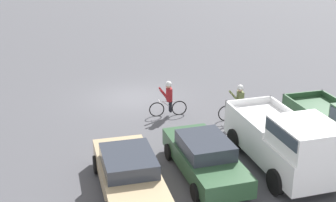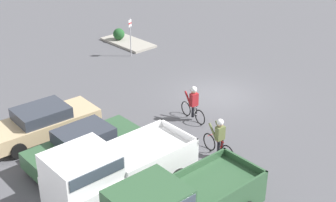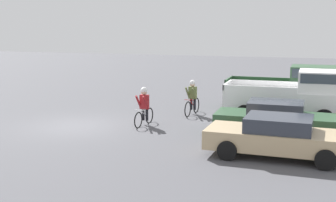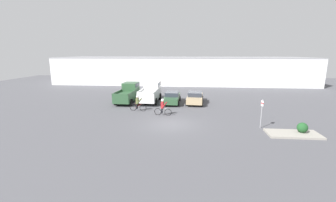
{
  "view_description": "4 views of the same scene",
  "coord_description": "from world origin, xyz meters",
  "px_view_note": "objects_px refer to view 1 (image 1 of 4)",
  "views": [
    {
      "loc": [
        5.31,
        21.86,
        8.38
      ],
      "look_at": [
        -0.56,
        3.98,
        1.2
      ],
      "focal_mm": 50.0,
      "sensor_mm": 36.0,
      "label": 1
    },
    {
      "loc": [
        -14.18,
        16.7,
        10.29
      ],
      "look_at": [
        -0.56,
        3.98,
        1.2
      ],
      "focal_mm": 50.0,
      "sensor_mm": 36.0,
      "label": 2
    },
    {
      "loc": [
        17.85,
        9.28,
        4.57
      ],
      "look_at": [
        -0.56,
        3.98,
        1.2
      ],
      "focal_mm": 50.0,
      "sensor_mm": 36.0,
      "label": 3
    },
    {
      "loc": [
        1.59,
        -18.68,
        6.11
      ],
      "look_at": [
        -0.56,
        3.98,
        1.2
      ],
      "focal_mm": 24.0,
      "sensor_mm": 36.0,
      "label": 4
    }
  ],
  "objects_px": {
    "pickup_truck_1": "(287,141)",
    "cyclist_0": "(168,98)",
    "cyclist_1": "(239,102)",
    "sedan_1": "(129,173)",
    "sedan_0": "(205,157)"
  },
  "relations": [
    {
      "from": "pickup_truck_1",
      "to": "cyclist_0",
      "type": "xyz_separation_m",
      "value": [
        2.28,
        -6.31,
        -0.34
      ]
    },
    {
      "from": "sedan_1",
      "to": "cyclist_0",
      "type": "relative_size",
      "value": 2.77
    },
    {
      "from": "sedan_1",
      "to": "pickup_truck_1",
      "type": "bearing_deg",
      "value": 175.34
    },
    {
      "from": "pickup_truck_1",
      "to": "sedan_1",
      "type": "bearing_deg",
      "value": -4.66
    },
    {
      "from": "pickup_truck_1",
      "to": "sedan_1",
      "type": "xyz_separation_m",
      "value": [
        5.59,
        -0.46,
        -0.51
      ]
    },
    {
      "from": "cyclist_1",
      "to": "cyclist_0",
      "type": "bearing_deg",
      "value": -27.3
    },
    {
      "from": "cyclist_0",
      "to": "cyclist_1",
      "type": "relative_size",
      "value": 0.94
    },
    {
      "from": "sedan_0",
      "to": "cyclist_1",
      "type": "bearing_deg",
      "value": -129.25
    },
    {
      "from": "sedan_0",
      "to": "cyclist_0",
      "type": "height_order",
      "value": "cyclist_0"
    },
    {
      "from": "sedan_1",
      "to": "cyclist_0",
      "type": "bearing_deg",
      "value": -119.42
    },
    {
      "from": "cyclist_0",
      "to": "sedan_0",
      "type": "bearing_deg",
      "value": 84.85
    },
    {
      "from": "pickup_truck_1",
      "to": "sedan_0",
      "type": "height_order",
      "value": "pickup_truck_1"
    },
    {
      "from": "sedan_1",
      "to": "cyclist_1",
      "type": "xyz_separation_m",
      "value": [
        -6.17,
        -4.38,
        0.16
      ]
    },
    {
      "from": "sedan_0",
      "to": "sedan_1",
      "type": "bearing_deg",
      "value": 5.29
    },
    {
      "from": "sedan_0",
      "to": "cyclist_1",
      "type": "relative_size",
      "value": 2.49
    }
  ]
}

